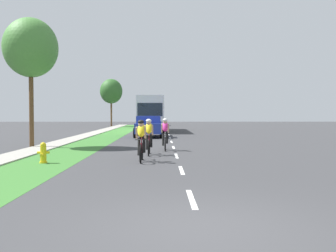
{
  "coord_description": "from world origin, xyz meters",
  "views": [
    {
      "loc": [
        -0.63,
        -5.76,
        1.8
      ],
      "look_at": [
        -0.14,
        23.18,
        0.85
      ],
      "focal_mm": 39.69,
      "sensor_mm": 36.0,
      "label": 1
    }
  ],
  "objects_px": {
    "cyclist_lead": "(141,140)",
    "street_tree_far": "(111,91)",
    "cyclist_distant": "(165,134)",
    "fire_hydrant_yellow": "(43,153)",
    "suv_silver": "(156,119)",
    "cyclist_trailing": "(149,136)",
    "pickup_blue": "(149,126)",
    "street_tree_near": "(31,48)",
    "bus_white": "(152,112)"
  },
  "relations": [
    {
      "from": "fire_hydrant_yellow",
      "to": "street_tree_near",
      "type": "height_order",
      "value": "street_tree_near"
    },
    {
      "from": "cyclist_trailing",
      "to": "street_tree_near",
      "type": "xyz_separation_m",
      "value": [
        -6.45,
        3.87,
        4.5
      ]
    },
    {
      "from": "fire_hydrant_yellow",
      "to": "pickup_blue",
      "type": "bearing_deg",
      "value": 77.82
    },
    {
      "from": "pickup_blue",
      "to": "fire_hydrant_yellow",
      "type": "bearing_deg",
      "value": -102.18
    },
    {
      "from": "fire_hydrant_yellow",
      "to": "cyclist_trailing",
      "type": "height_order",
      "value": "cyclist_trailing"
    },
    {
      "from": "fire_hydrant_yellow",
      "to": "street_tree_far",
      "type": "bearing_deg",
      "value": 94.16
    },
    {
      "from": "suv_silver",
      "to": "street_tree_far",
      "type": "relative_size",
      "value": 0.69
    },
    {
      "from": "cyclist_trailing",
      "to": "suv_silver",
      "type": "height_order",
      "value": "suv_silver"
    },
    {
      "from": "suv_silver",
      "to": "cyclist_trailing",
      "type": "bearing_deg",
      "value": -89.6
    },
    {
      "from": "cyclist_lead",
      "to": "pickup_blue",
      "type": "relative_size",
      "value": 0.34
    },
    {
      "from": "pickup_blue",
      "to": "suv_silver",
      "type": "bearing_deg",
      "value": 89.69
    },
    {
      "from": "cyclist_lead",
      "to": "cyclist_distant",
      "type": "relative_size",
      "value": 1.0
    },
    {
      "from": "cyclist_distant",
      "to": "cyclist_trailing",
      "type": "bearing_deg",
      "value": -109.72
    },
    {
      "from": "pickup_blue",
      "to": "suv_silver",
      "type": "distance_m",
      "value": 28.23
    },
    {
      "from": "cyclist_trailing",
      "to": "suv_silver",
      "type": "relative_size",
      "value": 0.37
    },
    {
      "from": "suv_silver",
      "to": "cyclist_lead",
      "type": "bearing_deg",
      "value": -89.9
    },
    {
      "from": "street_tree_near",
      "to": "street_tree_far",
      "type": "distance_m",
      "value": 33.07
    },
    {
      "from": "pickup_blue",
      "to": "street_tree_far",
      "type": "relative_size",
      "value": 0.75
    },
    {
      "from": "cyclist_lead",
      "to": "street_tree_far",
      "type": "xyz_separation_m",
      "value": [
        -6.43,
        39.22,
        4.21
      ]
    },
    {
      "from": "pickup_blue",
      "to": "suv_silver",
      "type": "xyz_separation_m",
      "value": [
        0.15,
        28.23,
        0.12
      ]
    },
    {
      "from": "bus_white",
      "to": "cyclist_lead",
      "type": "bearing_deg",
      "value": -89.36
    },
    {
      "from": "cyclist_lead",
      "to": "cyclist_distant",
      "type": "xyz_separation_m",
      "value": [
        0.93,
        4.3,
        0.0
      ]
    },
    {
      "from": "cyclist_trailing",
      "to": "cyclist_distant",
      "type": "relative_size",
      "value": 1.0
    },
    {
      "from": "fire_hydrant_yellow",
      "to": "suv_silver",
      "type": "bearing_deg",
      "value": 85.45
    },
    {
      "from": "cyclist_lead",
      "to": "pickup_blue",
      "type": "height_order",
      "value": "pickup_blue"
    },
    {
      "from": "suv_silver",
      "to": "street_tree_far",
      "type": "distance_m",
      "value": 8.56
    },
    {
      "from": "cyclist_lead",
      "to": "cyclist_trailing",
      "type": "height_order",
      "value": "same"
    },
    {
      "from": "cyclist_distant",
      "to": "street_tree_far",
      "type": "height_order",
      "value": "street_tree_far"
    },
    {
      "from": "cyclist_trailing",
      "to": "fire_hydrant_yellow",
      "type": "bearing_deg",
      "value": -144.73
    },
    {
      "from": "cyclist_distant",
      "to": "street_tree_far",
      "type": "distance_m",
      "value": 35.93
    },
    {
      "from": "cyclist_lead",
      "to": "pickup_blue",
      "type": "bearing_deg",
      "value": 90.86
    },
    {
      "from": "fire_hydrant_yellow",
      "to": "cyclist_lead",
      "type": "bearing_deg",
      "value": 6.12
    },
    {
      "from": "cyclist_trailing",
      "to": "pickup_blue",
      "type": "xyz_separation_m",
      "value": [
        -0.43,
        12.74,
        0.02
      ]
    },
    {
      "from": "bus_white",
      "to": "pickup_blue",
      "type": "bearing_deg",
      "value": -89.71
    },
    {
      "from": "pickup_blue",
      "to": "street_tree_near",
      "type": "distance_m",
      "value": 11.62
    },
    {
      "from": "cyclist_trailing",
      "to": "street_tree_near",
      "type": "relative_size",
      "value": 0.25
    },
    {
      "from": "cyclist_distant",
      "to": "pickup_blue",
      "type": "height_order",
      "value": "pickup_blue"
    },
    {
      "from": "street_tree_far",
      "to": "cyclist_lead",
      "type": "bearing_deg",
      "value": -80.68
    },
    {
      "from": "pickup_blue",
      "to": "bus_white",
      "type": "distance_m",
      "value": 9.87
    },
    {
      "from": "fire_hydrant_yellow",
      "to": "street_tree_far",
      "type": "distance_m",
      "value": 39.97
    },
    {
      "from": "cyclist_distant",
      "to": "suv_silver",
      "type": "distance_m",
      "value": 38.96
    },
    {
      "from": "suv_silver",
      "to": "street_tree_far",
      "type": "height_order",
      "value": "street_tree_far"
    },
    {
      "from": "cyclist_lead",
      "to": "bus_white",
      "type": "distance_m",
      "value": 24.85
    },
    {
      "from": "bus_white",
      "to": "street_tree_near",
      "type": "distance_m",
      "value": 19.89
    },
    {
      "from": "fire_hydrant_yellow",
      "to": "bus_white",
      "type": "height_order",
      "value": "bus_white"
    },
    {
      "from": "pickup_blue",
      "to": "street_tree_far",
      "type": "height_order",
      "value": "street_tree_far"
    },
    {
      "from": "fire_hydrant_yellow",
      "to": "street_tree_near",
      "type": "xyz_separation_m",
      "value": [
        -2.69,
        6.53,
        4.94
      ]
    },
    {
      "from": "cyclist_trailing",
      "to": "pickup_blue",
      "type": "height_order",
      "value": "pickup_blue"
    },
    {
      "from": "street_tree_near",
      "to": "bus_white",
      "type": "bearing_deg",
      "value": 72.28
    },
    {
      "from": "cyclist_lead",
      "to": "street_tree_near",
      "type": "height_order",
      "value": "street_tree_near"
    }
  ]
}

